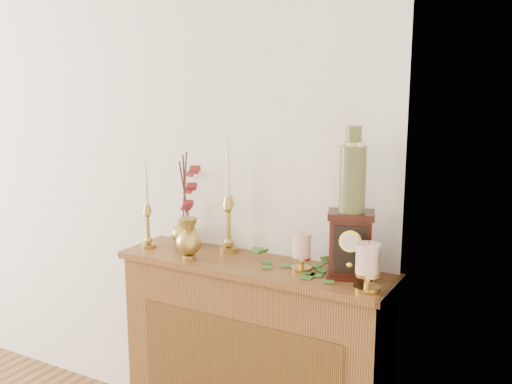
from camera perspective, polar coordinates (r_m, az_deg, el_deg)
The scene contains 10 objects.
console_shelf at distance 2.80m, azimuth -0.27°, elevation -16.36°, with size 1.24×0.34×0.93m.
candlestick_left at distance 2.83m, azimuth -10.29°, elevation -2.56°, with size 0.07×0.07×0.42m.
candlestick_center at distance 2.71m, azimuth -2.65°, elevation -2.19°, with size 0.09×0.09×0.53m.
bud_vase at distance 2.64m, azimuth -6.43°, elevation -4.49°, with size 0.11×0.11×0.18m.
ginger_jar at distance 2.84m, azimuth -6.36°, elevation -0.98°, with size 0.19×0.20×0.46m.
pillar_candle_left at distance 2.49m, azimuth 4.36°, elevation -5.53°, with size 0.09×0.09×0.17m.
pillar_candle_right at distance 2.29m, azimuth 10.58°, elevation -6.81°, with size 0.10×0.10×0.20m.
ivy_garland at distance 2.52m, azimuth 3.27°, elevation -7.06°, with size 0.45×0.20×0.08m.
mantel_clock at distance 2.42m, azimuth 8.97°, elevation -5.05°, with size 0.21×0.18×0.27m.
ceramic_vase at distance 2.35m, azimuth 9.19°, elevation 1.72°, with size 0.10×0.10×0.34m.
Camera 1 is at (2.62, -0.06, 1.75)m, focal length 42.00 mm.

